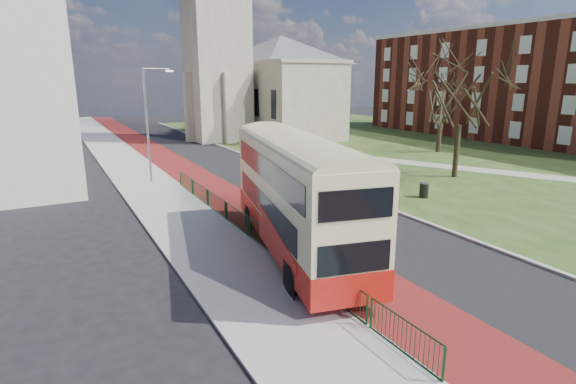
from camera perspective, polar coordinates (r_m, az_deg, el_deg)
ground at (r=19.66m, az=7.68°, el=-7.97°), size 160.00×160.00×0.00m
road_carriageway at (r=37.50m, az=-8.58°, el=2.75°), size 9.00×120.00×0.01m
bus_lane at (r=36.70m, az=-12.54°, el=2.32°), size 3.40×120.00×0.01m
pavement_west at (r=35.87m, az=-18.38°, el=1.74°), size 4.00×120.00×0.12m
kerb_west at (r=36.25m, az=-15.28°, el=2.10°), size 0.25×120.00×0.13m
kerb_east at (r=41.02m, az=-3.49°, el=3.96°), size 0.25×80.00×0.13m
grass_green at (r=52.48m, az=16.70°, el=5.61°), size 40.00×80.00×0.04m
footpath at (r=40.16m, az=22.64°, el=2.64°), size 18.84×32.82×0.03m
pedestrian_railing at (r=21.36m, az=-5.10°, el=-4.48°), size 0.07×24.00×1.12m
gothic_church at (r=57.88m, az=-4.66°, el=19.93°), size 16.38×18.00×40.00m
brick_terrace at (r=61.53m, az=28.03°, el=12.07°), size 10.30×44.30×13.50m
street_block_far at (r=52.74m, az=-32.38°, el=10.34°), size 10.30×16.30×11.50m
streetlamp at (r=33.38m, az=-17.25°, el=8.83°), size 2.13×0.18×8.00m
bus at (r=18.78m, az=1.10°, el=0.19°), size 5.25×12.18×4.96m
winter_tree_near at (r=36.02m, az=21.33°, el=12.85°), size 7.69×7.69×10.17m
winter_tree_far at (r=48.18m, az=19.00°, el=11.18°), size 6.40×6.40×7.77m
litter_bin at (r=29.65m, az=16.89°, el=0.26°), size 0.76×0.76×0.97m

